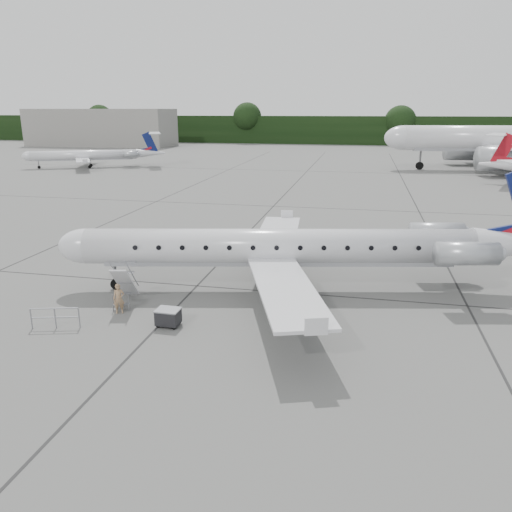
# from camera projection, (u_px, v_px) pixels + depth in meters

# --- Properties ---
(ground) EXTENTS (320.00, 320.00, 0.00)m
(ground) POSITION_uv_depth(u_px,v_px,m) (304.00, 328.00, 23.44)
(ground) COLOR slate
(ground) RESTS_ON ground
(treeline) EXTENTS (260.00, 4.00, 8.00)m
(treeline) POSITION_uv_depth(u_px,v_px,m) (357.00, 130.00, 144.27)
(treeline) COLOR black
(treeline) RESTS_ON ground
(terminal_building) EXTENTS (40.00, 14.00, 10.00)m
(terminal_building) POSITION_uv_depth(u_px,v_px,m) (101.00, 127.00, 139.20)
(terminal_building) COLOR gray
(terminal_building) RESTS_ON ground
(main_regional_jet) EXTENTS (30.94, 24.96, 7.05)m
(main_regional_jet) POSITION_uv_depth(u_px,v_px,m) (279.00, 229.00, 27.50)
(main_regional_jet) COLOR silver
(main_regional_jet) RESTS_ON ground
(airstair) EXTENTS (1.30, 2.42, 2.21)m
(airstair) POSITION_uv_depth(u_px,v_px,m) (125.00, 284.00, 26.14)
(airstair) COLOR silver
(airstair) RESTS_ON ground
(passenger) EXTENTS (0.66, 0.57, 1.54)m
(passenger) POSITION_uv_depth(u_px,v_px,m) (119.00, 299.00, 24.99)
(passenger) COLOR #9A7754
(passenger) RESTS_ON ground
(safety_railing) EXTENTS (2.14, 0.66, 1.00)m
(safety_railing) POSITION_uv_depth(u_px,v_px,m) (55.00, 318.00, 23.31)
(safety_railing) COLOR gray
(safety_railing) RESTS_ON ground
(baggage_cart) EXTENTS (1.08, 0.88, 0.91)m
(baggage_cart) POSITION_uv_depth(u_px,v_px,m) (168.00, 317.00, 23.56)
(baggage_cart) COLOR black
(baggage_cart) RESTS_ON ground
(bg_narrowbody) EXTENTS (44.53, 34.95, 14.59)m
(bg_narrowbody) POSITION_uv_depth(u_px,v_px,m) (502.00, 126.00, 82.33)
(bg_narrowbody) COLOR silver
(bg_narrowbody) RESTS_ON ground
(bg_regional_left) EXTENTS (27.66, 24.56, 5.99)m
(bg_regional_left) POSITION_uv_depth(u_px,v_px,m) (84.00, 150.00, 87.10)
(bg_regional_left) COLOR silver
(bg_regional_left) RESTS_ON ground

